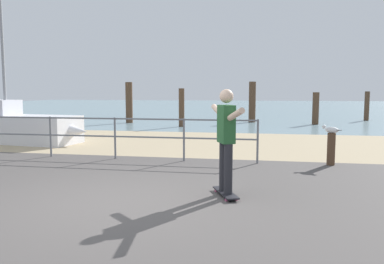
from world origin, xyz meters
name	(u,v)px	position (x,y,z in m)	size (l,w,h in m)	color
ground_plane	(87,226)	(0.00, -1.00, 0.00)	(24.00, 10.00, 0.04)	#514C49
beach_strip	(196,143)	(0.00, 7.00, 0.00)	(24.00, 6.00, 0.04)	tan
sea_surface	(243,107)	(0.00, 35.00, 0.00)	(72.00, 50.00, 0.04)	#75939E
railing_fence	(82,131)	(-2.31, 3.60, 0.70)	(8.78, 0.05, 1.05)	slate
sailboat	(18,127)	(-5.72, 5.94, 0.52)	(5.05, 1.94, 5.29)	silver
skateboard	(226,193)	(1.60, 0.66, 0.07)	(0.50, 0.81, 0.08)	black
skateboarder	(226,134)	(1.60, 0.66, 1.02)	(0.66, 1.36, 1.65)	#26262B
bollard_short	(331,150)	(3.70, 3.71, 0.38)	(0.18, 0.18, 0.75)	#513826
seagull	(331,130)	(3.69, 3.72, 0.83)	(0.42, 0.33, 0.18)	white
groyne_post_0	(129,103)	(-4.77, 13.98, 1.07)	(0.36, 0.36, 2.14)	#513826
groyne_post_1	(182,108)	(-1.61, 12.32, 0.90)	(0.26, 0.26, 1.81)	#513826
groyne_post_2	(252,102)	(1.55, 15.57, 1.09)	(0.37, 0.37, 2.17)	#513826
groyne_post_3	(316,109)	(4.72, 14.77, 0.81)	(0.32, 0.32, 1.62)	#513826
groyne_post_4	(367,106)	(7.88, 17.92, 0.83)	(0.27, 0.27, 1.66)	#513826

